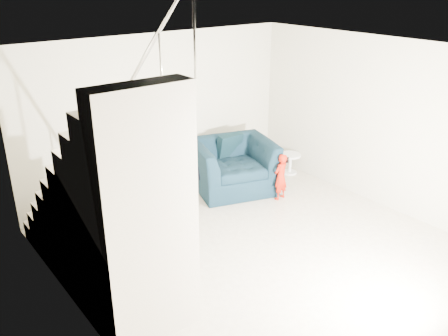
{
  "coord_description": "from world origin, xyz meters",
  "views": [
    {
      "loc": [
        -3.9,
        -3.99,
        3.59
      ],
      "look_at": [
        0.15,
        1.2,
        0.85
      ],
      "focal_mm": 38.0,
      "sensor_mm": 36.0,
      "label": 1
    }
  ],
  "objects": [
    {
      "name": "floor",
      "position": [
        0.0,
        0.0,
        0.0
      ],
      "size": [
        5.5,
        5.5,
        0.0
      ],
      "primitive_type": "plane",
      "color": "tan",
      "rests_on": "ground"
    },
    {
      "name": "phone",
      "position": [
        1.41,
        1.11,
        0.7
      ],
      "size": [
        0.04,
        0.05,
        0.1
      ],
      "primitive_type": "cube",
      "rotation": [
        0.0,
        0.0,
        0.4
      ],
      "color": "black",
      "rests_on": "toddler"
    },
    {
      "name": "toddler",
      "position": [
        1.32,
        1.16,
        0.4
      ],
      "size": [
        0.32,
        0.24,
        0.81
      ],
      "primitive_type": "imported",
      "rotation": [
        0.0,
        0.0,
        3.32
      ],
      "color": "#A01D05",
      "rests_on": "floor"
    },
    {
      "name": "left_wall",
      "position": [
        -2.5,
        0.0,
        1.35
      ],
      "size": [
        0.0,
        5.5,
        5.5
      ],
      "primitive_type": "plane",
      "rotation": [
        1.57,
        0.0,
        1.57
      ],
      "color": "#C1B99D",
      "rests_on": "floor"
    },
    {
      "name": "cushion",
      "position": [
        1.11,
        2.28,
        0.68
      ],
      "size": [
        0.48,
        0.23,
        0.47
      ],
      "primitive_type": "cube",
      "rotation": [
        0.21,
        0.0,
        0.0
      ],
      "color": "black",
      "rests_on": "armchair"
    },
    {
      "name": "back_wall",
      "position": [
        0.0,
        2.75,
        1.35
      ],
      "size": [
        5.0,
        0.0,
        5.0
      ],
      "primitive_type": "plane",
      "rotation": [
        1.57,
        0.0,
        0.0
      ],
      "color": "#C1B99D",
      "rests_on": "floor"
    },
    {
      "name": "ceiling",
      "position": [
        0.0,
        0.0,
        2.7
      ],
      "size": [
        5.5,
        5.5,
        0.0
      ],
      "primitive_type": "plane",
      "rotation": [
        3.14,
        0.0,
        0.0
      ],
      "color": "silver",
      "rests_on": "back_wall"
    },
    {
      "name": "staircase",
      "position": [
        -2.0,
        0.55,
        0.95
      ],
      "size": [
        1.02,
        3.03,
        3.62
      ],
      "color": "#ADA089",
      "rests_on": "floor"
    },
    {
      "name": "throw",
      "position": [
        0.32,
        1.89,
        0.55
      ],
      "size": [
        0.04,
        0.44,
        0.5
      ],
      "primitive_type": "cube",
      "color": "black",
      "rests_on": "armchair"
    },
    {
      "name": "right_wall",
      "position": [
        2.5,
        0.0,
        1.35
      ],
      "size": [
        0.0,
        5.5,
        5.5
      ],
      "primitive_type": "plane",
      "rotation": [
        1.57,
        0.0,
        -1.57
      ],
      "color": "#C1B99D",
      "rests_on": "floor"
    },
    {
      "name": "side_table",
      "position": [
        2.25,
        1.84,
        0.26
      ],
      "size": [
        0.39,
        0.39,
        0.39
      ],
      "color": "white",
      "rests_on": "floor"
    },
    {
      "name": "armchair",
      "position": [
        0.94,
        1.96,
        0.44
      ],
      "size": [
        1.66,
        1.55,
        0.88
      ],
      "primitive_type": "imported",
      "rotation": [
        0.0,
        0.0,
        -0.32
      ],
      "color": "black",
      "rests_on": "floor"
    }
  ]
}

